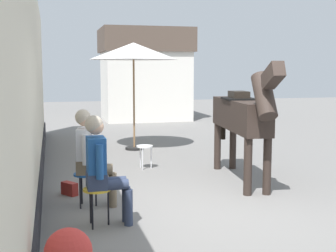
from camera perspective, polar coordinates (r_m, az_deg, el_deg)
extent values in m
plane|color=slate|center=(9.35, -0.34, -5.03)|extent=(40.00, 40.00, 0.00)
cube|color=beige|center=(7.39, -17.03, 4.78)|extent=(0.30, 14.00, 3.40)
cube|color=black|center=(7.60, -16.47, -6.74)|extent=(0.34, 14.00, 0.36)
cube|color=silver|center=(18.14, -2.82, 4.90)|extent=(3.20, 2.40, 2.60)
cube|color=brown|center=(18.16, -2.85, 10.42)|extent=(3.40, 2.60, 0.90)
cylinder|color=gold|center=(5.86, -8.74, -7.71)|extent=(0.34, 0.34, 0.03)
cylinder|color=black|center=(5.94, -7.33, -9.89)|extent=(0.02, 0.02, 0.45)
cylinder|color=black|center=(6.03, -9.49, -9.66)|extent=(0.02, 0.02, 0.45)
cylinder|color=black|center=(5.80, -9.26, -10.33)|extent=(0.02, 0.02, 0.45)
cube|color=#2D3851|center=(5.83, -8.76, -6.62)|extent=(0.24, 0.32, 0.20)
cube|color=#1E4C8C|center=(5.77, -8.82, -3.52)|extent=(0.22, 0.34, 0.44)
sphere|color=tan|center=(5.71, -8.88, -0.07)|extent=(0.20, 0.20, 0.20)
sphere|color=#B2A38E|center=(5.71, -9.09, 0.22)|extent=(0.22, 0.22, 0.22)
cylinder|color=#2D3851|center=(5.94, -7.00, -6.83)|extent=(0.38, 0.13, 0.13)
cylinder|color=#2D3851|center=(6.05, -5.15, -9.50)|extent=(0.11, 0.11, 0.46)
cylinder|color=#2D3851|center=(5.79, -6.78, -7.20)|extent=(0.38, 0.13, 0.13)
cylinder|color=#2D3851|center=(5.90, -4.88, -9.93)|extent=(0.11, 0.11, 0.46)
cylinder|color=#1E4C8C|center=(5.97, -8.82, -3.65)|extent=(0.09, 0.09, 0.42)
cylinder|color=#1E4C8C|center=(5.58, -8.39, -4.38)|extent=(0.09, 0.09, 0.42)
cylinder|color=#194C99|center=(6.71, -10.07, -5.86)|extent=(0.34, 0.34, 0.03)
cylinder|color=black|center=(6.76, -8.84, -7.83)|extent=(0.02, 0.02, 0.45)
cylinder|color=black|center=(6.89, -10.54, -7.58)|extent=(0.02, 0.02, 0.45)
cylinder|color=black|center=(6.66, -10.72, -8.10)|extent=(0.02, 0.02, 0.45)
cube|color=brown|center=(6.69, -10.10, -4.89)|extent=(0.29, 0.35, 0.20)
cube|color=silver|center=(6.63, -10.15, -2.19)|extent=(0.27, 0.37, 0.44)
sphere|color=tan|center=(6.58, -10.22, 0.82)|extent=(0.20, 0.20, 0.20)
sphere|color=#B2A38E|center=(6.58, -10.40, 1.08)|extent=(0.22, 0.22, 0.22)
cylinder|color=brown|center=(6.76, -8.42, -5.16)|extent=(0.40, 0.19, 0.13)
cylinder|color=brown|center=(6.83, -6.77, -7.61)|extent=(0.11, 0.11, 0.46)
cylinder|color=brown|center=(6.61, -8.49, -5.45)|extent=(0.40, 0.19, 0.13)
cylinder|color=brown|center=(6.67, -6.80, -7.95)|extent=(0.11, 0.11, 0.46)
cylinder|color=silver|center=(6.83, -9.85, -2.33)|extent=(0.09, 0.09, 0.42)
cylinder|color=silver|center=(6.44, -10.10, -2.90)|extent=(0.09, 0.09, 0.42)
cube|color=#2D231E|center=(8.16, 8.84, 1.37)|extent=(0.68, 2.24, 0.52)
cylinder|color=#2D231E|center=(7.39, 12.07, -4.84)|extent=(0.13, 0.13, 0.90)
cylinder|color=#2D231E|center=(7.29, 9.77, -4.94)|extent=(0.13, 0.13, 0.90)
cylinder|color=#2D231E|center=(9.21, 7.97, -2.44)|extent=(0.13, 0.13, 0.90)
cylinder|color=#2D231E|center=(9.13, 6.09, -2.49)|extent=(0.13, 0.13, 0.90)
cylinder|color=#2D231E|center=(6.99, 11.72, 3.61)|extent=(0.35, 0.66, 0.73)
cube|color=#2D231E|center=(6.66, 12.77, 6.07)|extent=(0.24, 0.54, 0.40)
cube|color=black|center=(7.00, 11.69, 4.76)|extent=(0.11, 0.63, 0.48)
cylinder|color=black|center=(9.28, 6.79, 0.36)|extent=(0.11, 0.11, 0.65)
cube|color=black|center=(8.23, 8.67, 3.35)|extent=(0.56, 0.65, 0.03)
cube|color=black|center=(8.23, 8.68, 3.83)|extent=(0.33, 0.47, 0.12)
sphere|color=red|center=(4.06, -12.14, -14.88)|extent=(0.40, 0.40, 0.40)
cylinder|color=black|center=(11.39, -4.15, -2.73)|extent=(0.44, 0.44, 0.06)
cylinder|color=olive|center=(11.26, -4.20, 2.64)|extent=(0.04, 0.04, 2.20)
cone|color=silver|center=(11.24, -4.25, 9.16)|extent=(2.10, 2.10, 0.40)
cylinder|color=white|center=(9.12, -2.89, -2.50)|extent=(0.32, 0.32, 0.03)
cylinder|color=silver|center=(9.19, -2.08, -3.89)|extent=(0.02, 0.02, 0.43)
cylinder|color=silver|center=(9.26, -3.41, -3.81)|extent=(0.02, 0.02, 0.43)
cylinder|color=silver|center=(9.04, -3.14, -4.07)|extent=(0.02, 0.02, 0.43)
cube|color=maroon|center=(7.44, -11.99, -7.53)|extent=(0.26, 0.30, 0.20)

